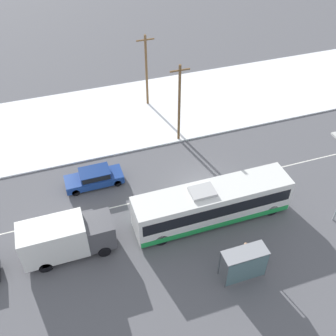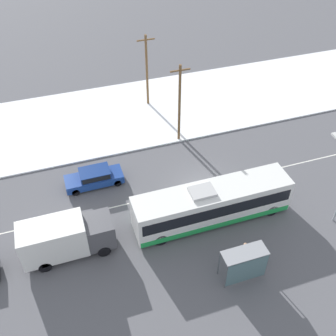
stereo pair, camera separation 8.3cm
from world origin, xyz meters
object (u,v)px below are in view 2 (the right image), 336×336
(utility_pole_roadside, at_px, (179,103))
(sedan_car, at_px, (94,177))
(pedestrian_at_stop, at_px, (244,250))
(bus_shelter, at_px, (246,263))
(city_bus, at_px, (212,204))
(box_truck, at_px, (65,237))
(utility_pole_snowlot, at_px, (147,70))

(utility_pole_roadside, bearing_deg, sedan_car, -157.36)
(pedestrian_at_stop, xyz_separation_m, utility_pole_roadside, (0.41, 14.45, 3.02))
(sedan_car, bearing_deg, bus_shelter, 122.13)
(city_bus, relative_size, box_truck, 1.90)
(city_bus, relative_size, bus_shelter, 4.02)
(pedestrian_at_stop, bearing_deg, utility_pole_snowlot, 91.59)
(sedan_car, distance_m, utility_pole_snowlot, 13.58)
(sedan_car, bearing_deg, pedestrian_at_stop, 127.66)
(pedestrian_at_stop, relative_size, utility_pole_snowlot, 0.22)
(pedestrian_at_stop, bearing_deg, sedan_car, 127.66)
(box_truck, distance_m, bus_shelter, 12.16)
(bus_shelter, height_order, utility_pole_snowlot, utility_pole_snowlot)
(utility_pole_roadside, bearing_deg, city_bus, -95.82)
(bus_shelter, xyz_separation_m, utility_pole_roadside, (1.11, 15.81, 2.39))
(city_bus, xyz_separation_m, pedestrian_at_stop, (0.63, -4.20, -0.54))
(box_truck, height_order, sedan_car, box_truck)
(box_truck, xyz_separation_m, utility_pole_snowlot, (10.82, 17.09, 2.35))
(pedestrian_at_stop, distance_m, utility_pole_snowlot, 21.69)
(city_bus, height_order, bus_shelter, city_bus)
(bus_shelter, bearing_deg, utility_pole_roadside, 85.97)
(bus_shelter, relative_size, utility_pole_snowlot, 0.38)
(bus_shelter, bearing_deg, city_bus, 89.29)
(box_truck, bearing_deg, bus_shelter, -28.23)
(city_bus, distance_m, box_truck, 10.79)
(city_bus, xyz_separation_m, utility_pole_snowlot, (0.03, 17.28, 2.45))
(city_bus, relative_size, utility_pole_snowlot, 1.55)
(utility_pole_roadside, height_order, utility_pole_snowlot, utility_pole_roadside)
(pedestrian_at_stop, height_order, utility_pole_roadside, utility_pole_roadside)
(city_bus, xyz_separation_m, bus_shelter, (-0.07, -5.56, 0.09))
(sedan_car, height_order, utility_pole_snowlot, utility_pole_snowlot)
(box_truck, bearing_deg, city_bus, -1.03)
(box_truck, distance_m, pedestrian_at_stop, 12.25)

